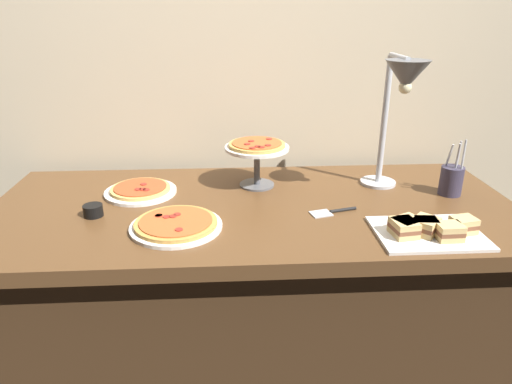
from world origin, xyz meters
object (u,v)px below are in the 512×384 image
at_px(sauce_cup_near, 93,210).
at_px(utensil_holder, 451,180).
at_px(pizza_plate_raised_stand, 257,151).
at_px(serving_spatula, 332,212).
at_px(heat_lamp, 401,90).
at_px(pizza_plate_front, 176,225).
at_px(pizza_plate_center, 141,190).
at_px(sandwich_platter, 427,229).

bearing_deg(sauce_cup_near, utensil_holder, 5.24).
bearing_deg(pizza_plate_raised_stand, serving_spatula, -48.72).
distance_m(heat_lamp, serving_spatula, 0.48).
xyz_separation_m(pizza_plate_front, pizza_plate_center, (-0.17, 0.31, -0.00)).
bearing_deg(pizza_plate_center, sandwich_platter, -23.64).
height_order(pizza_plate_raised_stand, serving_spatula, pizza_plate_raised_stand).
relative_size(heat_lamp, pizza_plate_front, 1.72).
bearing_deg(serving_spatula, pizza_plate_raised_stand, 131.28).
xyz_separation_m(heat_lamp, sauce_cup_near, (-1.07, -0.11, -0.38)).
bearing_deg(pizza_plate_raised_stand, pizza_plate_front, -127.78).
bearing_deg(heat_lamp, serving_spatula, -152.15).
xyz_separation_m(pizza_plate_front, sandwich_platter, (0.78, -0.10, 0.01)).
distance_m(pizza_plate_front, pizza_plate_center, 0.35).
bearing_deg(sauce_cup_near, sandwich_platter, -11.37).
bearing_deg(sauce_cup_near, pizza_plate_raised_stand, 23.91).
bearing_deg(pizza_plate_center, serving_spatula, -17.72).
bearing_deg(heat_lamp, pizza_plate_center, 174.46).
bearing_deg(pizza_plate_raised_stand, sandwich_platter, -43.31).
relative_size(sandwich_platter, utensil_holder, 1.50).
height_order(heat_lamp, sandwich_platter, heat_lamp).
bearing_deg(pizza_plate_center, heat_lamp, -5.54).
xyz_separation_m(pizza_plate_front, serving_spatula, (0.53, 0.09, -0.01)).
xyz_separation_m(pizza_plate_center, sauce_cup_near, (-0.13, -0.20, 0.01)).
bearing_deg(heat_lamp, utensil_holder, 2.71).
relative_size(pizza_plate_front, serving_spatula, 1.72).
relative_size(pizza_plate_raised_stand, utensil_holder, 1.14).
xyz_separation_m(sandwich_platter, serving_spatula, (-0.26, 0.19, -0.02)).
relative_size(heat_lamp, serving_spatula, 2.96).
bearing_deg(pizza_plate_center, utensil_holder, -3.89).
xyz_separation_m(pizza_plate_raised_stand, utensil_holder, (0.73, -0.14, -0.09)).
xyz_separation_m(pizza_plate_center, serving_spatula, (0.69, -0.22, -0.01)).
distance_m(pizza_plate_raised_stand, sauce_cup_near, 0.64).
height_order(sandwich_platter, sauce_cup_near, sandwich_platter).
relative_size(heat_lamp, pizza_plate_center, 1.88).
relative_size(pizza_plate_raised_stand, sandwich_platter, 0.76).
bearing_deg(heat_lamp, pizza_plate_front, -164.14).
bearing_deg(sauce_cup_near, pizza_plate_front, -20.99).
relative_size(sandwich_platter, serving_spatula, 1.90).
bearing_deg(utensil_holder, serving_spatula, -163.71).
bearing_deg(pizza_plate_front, heat_lamp, 15.86).
bearing_deg(pizza_plate_front, serving_spatula, 9.65).
bearing_deg(sauce_cup_near, heat_lamp, 5.80).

